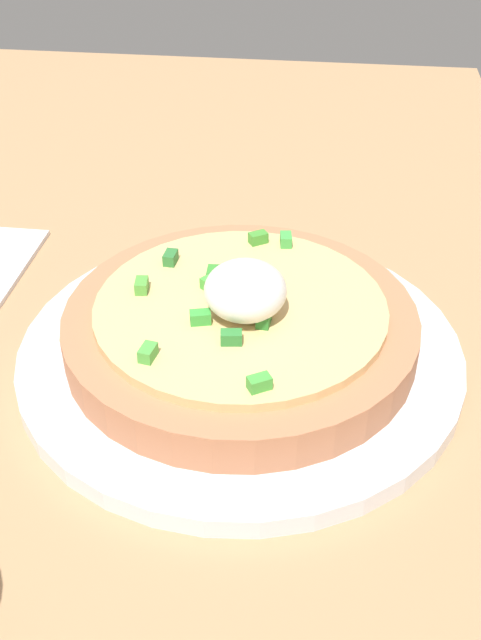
# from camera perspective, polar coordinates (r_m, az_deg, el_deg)

# --- Properties ---
(dining_table) EXTENTS (1.15, 0.71, 0.03)m
(dining_table) POSITION_cam_1_polar(r_m,az_deg,el_deg) (0.60, -10.20, 1.62)
(dining_table) COLOR tan
(dining_table) RESTS_ON ground
(plate) EXTENTS (0.29, 0.29, 0.01)m
(plate) POSITION_cam_1_polar(r_m,az_deg,el_deg) (0.50, 0.00, -2.46)
(plate) COLOR white
(plate) RESTS_ON dining_table
(pizza) EXTENTS (0.23, 0.23, 0.07)m
(pizza) POSITION_cam_1_polar(r_m,az_deg,el_deg) (0.49, 0.01, -0.27)
(pizza) COLOR #C17A53
(pizza) RESTS_ON plate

